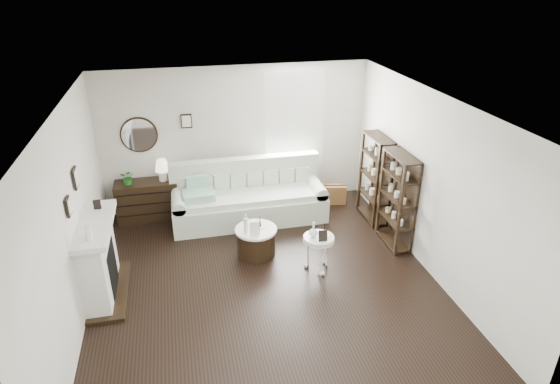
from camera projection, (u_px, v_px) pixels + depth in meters
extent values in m
plane|color=black|center=(266.00, 283.00, 6.97)|extent=(5.50, 5.50, 0.00)
plane|color=white|center=(264.00, 106.00, 5.80)|extent=(5.50, 5.50, 0.00)
plane|color=beige|center=(237.00, 138.00, 8.80)|extent=(5.00, 0.00, 5.00)
plane|color=beige|center=(328.00, 346.00, 3.97)|extent=(5.00, 0.00, 5.00)
plane|color=beige|center=(70.00, 223.00, 5.88)|extent=(0.00, 5.50, 5.50)
plane|color=beige|center=(431.00, 185.00, 6.88)|extent=(0.00, 5.50, 5.50)
cube|color=white|center=(294.00, 122.00, 8.89)|extent=(1.00, 0.02, 1.80)
cube|color=white|center=(294.00, 122.00, 8.84)|extent=(1.15, 0.02, 1.90)
cylinder|color=silver|center=(139.00, 135.00, 8.33)|extent=(0.60, 0.03, 0.60)
cube|color=black|center=(186.00, 121.00, 8.42)|extent=(0.20, 0.03, 0.26)
cube|color=silver|center=(98.00, 261.00, 6.52)|extent=(0.34, 1.20, 1.10)
cube|color=black|center=(102.00, 270.00, 6.59)|extent=(0.30, 0.65, 0.70)
cube|color=silver|center=(95.00, 225.00, 6.29)|extent=(0.44, 1.35, 0.08)
cube|color=black|center=(110.00, 291.00, 6.77)|extent=(0.50, 1.40, 0.05)
cylinder|color=silver|center=(88.00, 232.00, 5.83)|extent=(0.08, 0.08, 0.22)
cube|color=black|center=(97.00, 204.00, 6.59)|extent=(0.10, 0.03, 0.14)
cube|color=black|center=(68.00, 207.00, 5.73)|extent=(0.03, 0.18, 0.24)
cube|color=black|center=(75.00, 178.00, 6.26)|extent=(0.03, 0.22, 0.28)
cube|color=black|center=(375.00, 179.00, 8.45)|extent=(0.30, 0.80, 1.60)
cylinder|color=beige|center=(378.00, 199.00, 8.35)|extent=(0.08, 0.08, 0.11)
cylinder|color=beige|center=(373.00, 193.00, 8.57)|extent=(0.08, 0.08, 0.11)
cylinder|color=beige|center=(367.00, 187.00, 8.79)|extent=(0.08, 0.08, 0.11)
cylinder|color=beige|center=(380.00, 178.00, 8.18)|extent=(0.08, 0.08, 0.11)
cylinder|color=beige|center=(375.00, 173.00, 8.39)|extent=(0.08, 0.08, 0.11)
cylinder|color=beige|center=(369.00, 167.00, 8.61)|extent=(0.08, 0.08, 0.11)
cylinder|color=beige|center=(382.00, 157.00, 8.00)|extent=(0.08, 0.08, 0.11)
cylinder|color=beige|center=(377.00, 152.00, 8.22)|extent=(0.08, 0.08, 0.11)
cylinder|color=beige|center=(371.00, 147.00, 8.44)|extent=(0.08, 0.08, 0.11)
cube|color=black|center=(397.00, 200.00, 7.66)|extent=(0.30, 0.80, 1.60)
cylinder|color=beige|center=(401.00, 223.00, 7.56)|extent=(0.08, 0.08, 0.11)
cylinder|color=beige|center=(394.00, 216.00, 7.78)|extent=(0.08, 0.08, 0.11)
cylinder|color=beige|center=(388.00, 209.00, 8.00)|extent=(0.08, 0.08, 0.11)
cylinder|color=beige|center=(404.00, 201.00, 7.38)|extent=(0.08, 0.08, 0.11)
cylinder|color=beige|center=(397.00, 194.00, 7.60)|extent=(0.08, 0.08, 0.11)
cylinder|color=beige|center=(390.00, 188.00, 7.82)|extent=(0.08, 0.08, 0.11)
cylinder|color=beige|center=(407.00, 178.00, 7.21)|extent=(0.08, 0.08, 0.11)
cylinder|color=beige|center=(399.00, 171.00, 7.43)|extent=(0.08, 0.08, 0.11)
cylinder|color=beige|center=(393.00, 166.00, 7.65)|extent=(0.08, 0.08, 0.11)
cube|color=#B7C4AF|center=(249.00, 208.00, 8.64)|extent=(2.79, 0.97, 0.45)
cube|color=#B7C4AF|center=(249.00, 196.00, 8.49)|extent=(2.41, 0.77, 0.11)
cube|color=#B7C4AF|center=(245.00, 179.00, 8.79)|extent=(2.79, 0.21, 0.86)
cube|color=#B7C4AF|center=(180.00, 213.00, 8.37)|extent=(0.24, 0.91, 0.56)
cube|color=#B7C4AF|center=(315.00, 199.00, 8.87)|extent=(0.24, 0.91, 0.56)
cube|color=#299862|center=(198.00, 195.00, 8.24)|extent=(0.58, 0.49, 0.14)
cube|color=brown|center=(331.00, 194.00, 9.25)|extent=(0.60, 0.31, 0.38)
cube|color=black|center=(148.00, 200.00, 8.63)|extent=(1.11, 0.46, 0.74)
cube|color=black|center=(149.00, 214.00, 8.49)|extent=(1.07, 0.01, 0.02)
cube|color=black|center=(147.00, 204.00, 8.40)|extent=(1.07, 0.01, 0.02)
cube|color=black|center=(146.00, 194.00, 8.31)|extent=(1.07, 0.01, 0.01)
imported|color=#1A5E1B|center=(128.00, 177.00, 8.31)|extent=(0.31, 0.28, 0.28)
cylinder|color=black|center=(256.00, 242.00, 7.59)|extent=(0.62, 0.62, 0.43)
cylinder|color=silver|center=(256.00, 230.00, 7.49)|extent=(0.68, 0.68, 0.04)
cylinder|color=white|center=(319.00, 238.00, 7.06)|extent=(0.47, 0.47, 0.03)
cylinder|color=silver|center=(319.00, 240.00, 7.08)|extent=(0.48, 0.48, 0.02)
cylinder|color=silver|center=(318.00, 254.00, 7.19)|extent=(0.04, 0.04, 0.54)
cylinder|color=silver|center=(246.00, 224.00, 7.32)|extent=(0.07, 0.07, 0.31)
cube|color=silver|center=(255.00, 229.00, 7.28)|extent=(0.16, 0.07, 0.21)
cube|color=black|center=(323.00, 236.00, 6.91)|extent=(0.13, 0.06, 0.17)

